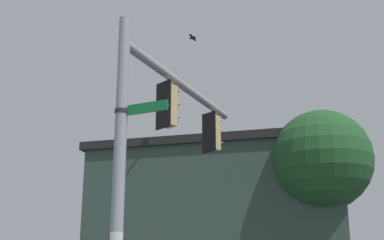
# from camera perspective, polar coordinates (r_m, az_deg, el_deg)

# --- Properties ---
(signal_pole) EXTENTS (0.26, 0.26, 7.18)m
(signal_pole) POSITION_cam_1_polar(r_m,az_deg,el_deg) (10.86, -7.92, -6.22)
(signal_pole) COLOR gray
(signal_pole) RESTS_ON ground
(mast_arm) EXTENTS (2.40, 5.70, 0.22)m
(mast_arm) POSITION_cam_1_polar(r_m,az_deg,el_deg) (14.20, -0.89, 3.65)
(mast_arm) COLOR gray
(traffic_light_nearest_pole) EXTENTS (0.54, 0.49, 1.31)m
(traffic_light_nearest_pole) POSITION_cam_1_polar(r_m,az_deg,el_deg) (13.21, -2.49, 1.52)
(traffic_light_nearest_pole) COLOR black
(traffic_light_mid_inner) EXTENTS (0.54, 0.49, 1.31)m
(traffic_light_mid_inner) POSITION_cam_1_polar(r_m,az_deg,el_deg) (15.72, 2.33, -1.44)
(traffic_light_mid_inner) COLOR black
(street_name_sign) EXTENTS (1.18, 0.57, 0.22)m
(street_name_sign) POSITION_cam_1_polar(r_m,az_deg,el_deg) (11.05, -6.32, 1.13)
(street_name_sign) COLOR #147238
(bird_flying) EXTENTS (0.28, 0.45, 0.08)m
(bird_flying) POSITION_cam_1_polar(r_m,az_deg,el_deg) (18.45, 0.07, 8.91)
(bird_flying) COLOR black
(storefront_building) EXTENTS (11.52, 10.77, 6.41)m
(storefront_building) POSITION_cam_1_polar(r_m,az_deg,el_deg) (20.85, 3.65, -12.26)
(storefront_building) COLOR #33473D
(storefront_building) RESTS_ON ground
(tree_by_storefront) EXTENTS (3.32, 3.32, 7.02)m
(tree_by_storefront) POSITION_cam_1_polar(r_m,az_deg,el_deg) (17.94, 13.93, -4.36)
(tree_by_storefront) COLOR #4C3823
(tree_by_storefront) RESTS_ON ground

